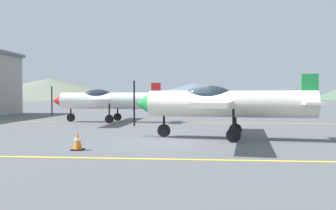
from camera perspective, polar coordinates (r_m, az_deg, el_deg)
name	(u,v)px	position (r m, az deg, el deg)	size (l,w,h in m)	color
ground_plane	(178,139)	(14.00, 1.60, -5.58)	(400.00, 400.00, 0.00)	#54565B
apron_line_near	(168,159)	(9.50, -0.07, -8.96)	(80.00, 0.16, 0.01)	yellow
apron_line_far	(185,123)	(22.13, 2.88, -2.95)	(80.00, 0.16, 0.01)	yellow
airplane_near	(222,103)	(14.07, 8.99, 0.35)	(7.51, 8.61, 2.57)	silver
airplane_mid	(106,100)	(23.10, -10.14, 0.80)	(7.41, 8.55, 2.57)	white
traffic_cone_front	(78,141)	(11.42, -14.68, -5.79)	(0.36, 0.36, 0.59)	black
hill_left	(49,89)	(164.12, -19.08, 2.51)	(79.37, 79.37, 9.52)	slate
hill_centerleft	(194,91)	(167.27, 4.23, 2.28)	(57.55, 57.55, 7.81)	slate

